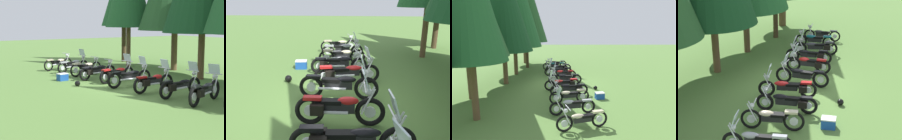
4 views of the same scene
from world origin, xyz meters
TOP-DOWN VIEW (x-y plane):
  - ground_plane at (0.00, 0.00)m, footprint 80.00×80.00m
  - motorcycle_0 at (-6.92, -0.81)m, footprint 0.83×2.11m
  - motorcycle_1 at (-5.46, -0.47)m, footprint 0.69×2.18m
  - motorcycle_2 at (-4.02, -0.39)m, footprint 0.73×2.16m
  - motorcycle_3 at (-2.65, -0.46)m, footprint 0.74×2.31m
  - motorcycle_4 at (-1.43, -0.03)m, footprint 0.99×2.35m
  - motorcycle_5 at (-0.07, -0.16)m, footprint 0.62×2.42m
  - motorcycle_6 at (1.46, -0.03)m, footprint 0.75×2.18m
  - motorcycle_7 at (2.73, 0.32)m, footprint 0.69×2.39m
  - picnic_cooler at (-3.24, -2.16)m, footprint 0.45×0.55m
  - dropped_helmet at (-1.43, -2.19)m, footprint 0.26×0.26m

SIDE VIEW (x-z plane):
  - ground_plane at x=0.00m, z-range 0.00..0.00m
  - dropped_helmet at x=-1.43m, z-range 0.00..0.26m
  - picnic_cooler at x=-3.24m, z-range 0.00..0.37m
  - motorcycle_3 at x=-2.65m, z-range -0.06..0.93m
  - motorcycle_0 at x=-6.92m, z-range -0.06..0.94m
  - motorcycle_7 at x=2.73m, z-range -0.23..1.14m
  - motorcycle_1 at x=-5.46m, z-range -0.22..1.13m
  - motorcycle_4 at x=-1.43m, z-range -0.22..1.14m
  - motorcycle_2 at x=-4.02m, z-range -0.04..0.98m
  - motorcycle_6 at x=1.46m, z-range -0.22..1.16m
  - motorcycle_5 at x=-0.07m, z-range -0.21..1.17m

